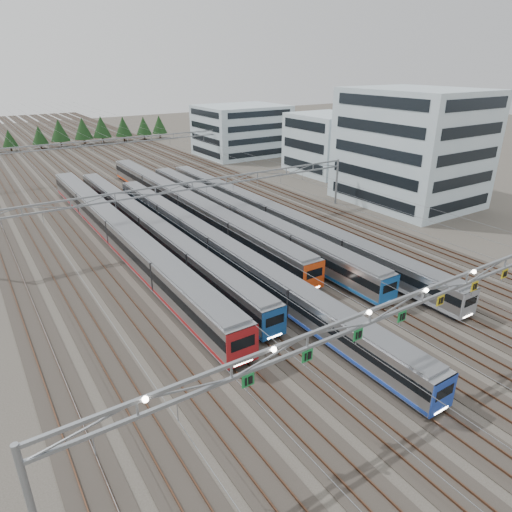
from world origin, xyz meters
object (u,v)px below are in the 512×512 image
train_e (238,215)px  train_f (273,215)px  train_a (118,232)px  train_b (149,227)px  gantry_near (423,299)px  depot_bldg_north (242,130)px  train_c (217,248)px  train_d (187,205)px  gantry_far (103,146)px  depot_bldg_mid (327,143)px  gantry_mid (193,191)px  depot_bldg_south (411,148)px

train_e → train_f: (4.50, -2.81, -0.10)m
train_a → train_f: train_a is taller
train_e → train_b: bearing=170.4°
gantry_near → depot_bldg_north: (38.49, 89.57, -0.62)m
train_c → gantry_near: bearing=-85.6°
train_b → train_d: bearing=36.2°
train_e → gantry_far: gantry_far is taller
depot_bldg_mid → train_c: bearing=-145.4°
gantry_near → train_d: bearing=87.2°
gantry_near → depot_bldg_north: size_ratio=2.56×
train_e → gantry_far: bearing=98.3°
train_d → gantry_mid: 8.87m
train_a → gantry_far: bearing=75.8°
gantry_near → train_f: bearing=72.5°
train_e → gantry_mid: bearing=168.4°
train_c → train_d: train_d is taller
depot_bldg_mid → train_f: bearing=-142.7°
depot_bldg_south → depot_bldg_north: bearing=91.1°
gantry_mid → train_a: bearing=177.6°
gantry_near → gantry_mid: (0.05, 40.12, -0.70)m
train_c → depot_bldg_mid: (45.92, 31.70, 4.53)m
train_e → gantry_far: 47.07m
train_b → depot_bldg_south: bearing=-8.4°
train_d → depot_bldg_south: bearing=-19.7°
train_e → gantry_near: (-6.80, -38.73, 5.05)m
depot_bldg_south → train_f: bearing=176.5°
gantry_near → depot_bldg_mid: 74.76m
train_b → depot_bldg_north: 66.49m
depot_bldg_north → gantry_near: bearing=-113.3°
train_d → gantry_far: bearing=93.4°
train_a → depot_bldg_north: 69.91m
depot_bldg_mid → train_a: bearing=-159.9°
train_a → train_c: 14.71m
gantry_far → depot_bldg_north: depot_bldg_north is taller
train_c → depot_bldg_north: (40.69, 60.63, 4.52)m
depot_bldg_south → gantry_far: bearing=127.8°
train_d → depot_bldg_north: (36.19, 41.98, 4.30)m
train_a → depot_bldg_mid: (54.92, 20.06, 4.22)m
gantry_far → train_e: bearing=-81.7°
train_f → gantry_far: (-11.25, 49.19, 4.45)m
train_f → gantry_far: 50.66m
train_a → depot_bldg_north: bearing=44.6°
train_c → train_e: bearing=47.4°
train_c → train_d: bearing=76.4°
gantry_near → gantry_far: (0.05, 85.12, -0.70)m
gantry_far → depot_bldg_mid: depot_bldg_mid is taller
train_a → train_b: size_ratio=1.05×
train_a → gantry_mid: (11.25, -0.46, 4.13)m
train_e → depot_bldg_south: bearing=-7.8°
train_a → train_f: bearing=-11.7°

